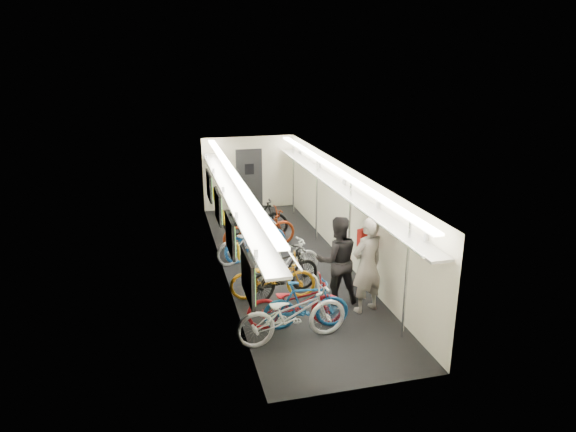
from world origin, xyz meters
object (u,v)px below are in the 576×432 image
backpack (364,238)px  bicycle_0 (292,313)px  bicycle_1 (306,305)px  passenger_near (367,265)px  passenger_mid (337,260)px

backpack → bicycle_0: bearing=-160.6°
bicycle_0 → bicycle_1: 0.51m
passenger_near → passenger_mid: passenger_near is taller
bicycle_1 → bicycle_0: bearing=141.2°
bicycle_0 → passenger_mid: (1.28, 1.26, 0.39)m
bicycle_1 → passenger_mid: 1.36m
passenger_near → backpack: size_ratio=5.15×
passenger_near → passenger_mid: size_ratio=1.05×
passenger_near → backpack: bearing=-123.9°
bicycle_0 → passenger_near: size_ratio=1.05×
bicycle_0 → bicycle_1: (0.36, 0.36, -0.05)m
bicycle_0 → passenger_mid: bearing=-51.0°
passenger_mid → passenger_near: bearing=134.1°
bicycle_0 → passenger_near: passenger_near is taller
backpack → passenger_near: bearing=-124.0°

